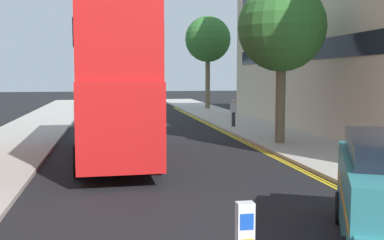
% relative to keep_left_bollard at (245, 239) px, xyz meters
% --- Properties ---
extents(sidewalk_right, '(4.00, 80.00, 0.14)m').
position_rel_keep_left_bollard_xyz_m(sidewalk_right, '(6.50, 12.48, -0.54)').
color(sidewalk_right, '#ADA89E').
rests_on(sidewalk_right, ground).
extents(kerb_line_outer, '(0.10, 56.00, 0.01)m').
position_rel_keep_left_bollard_xyz_m(kerb_line_outer, '(4.40, 10.48, -0.60)').
color(kerb_line_outer, yellow).
rests_on(kerb_line_outer, ground).
extents(kerb_line_inner, '(0.10, 56.00, 0.01)m').
position_rel_keep_left_bollard_xyz_m(kerb_line_inner, '(4.24, 10.48, -0.60)').
color(kerb_line_inner, yellow).
rests_on(kerb_line_inner, ground).
extents(keep_left_bollard, '(0.36, 0.28, 1.11)m').
position_rel_keep_left_bollard_xyz_m(keep_left_bollard, '(0.00, 0.00, 0.00)').
color(keep_left_bollard, silver).
rests_on(keep_left_bollard, traffic_island).
extents(double_decker_bus_away, '(2.99, 10.86, 5.64)m').
position_rel_keep_left_bollard_xyz_m(double_decker_bus_away, '(-1.91, 11.27, 2.42)').
color(double_decker_bus_away, red).
rests_on(double_decker_bus_away, ground).
extents(pedestrian_far, '(0.34, 0.22, 1.62)m').
position_rel_keep_left_bollard_xyz_m(pedestrian_far, '(5.31, 19.93, 0.38)').
color(pedestrian_far, '#2D2D38').
rests_on(pedestrian_far, sidewalk_right).
extents(street_tree_near, '(3.96, 3.96, 7.20)m').
position_rel_keep_left_bollard_xyz_m(street_tree_near, '(5.60, 13.02, 4.71)').
color(street_tree_near, '#6B6047').
rests_on(street_tree_near, sidewalk_right).
extents(street_tree_mid, '(4.21, 4.21, 8.51)m').
position_rel_keep_left_bollard_xyz_m(street_tree_mid, '(7.04, 35.26, 5.88)').
color(street_tree_mid, '#6B6047').
rests_on(street_tree_mid, sidewalk_right).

